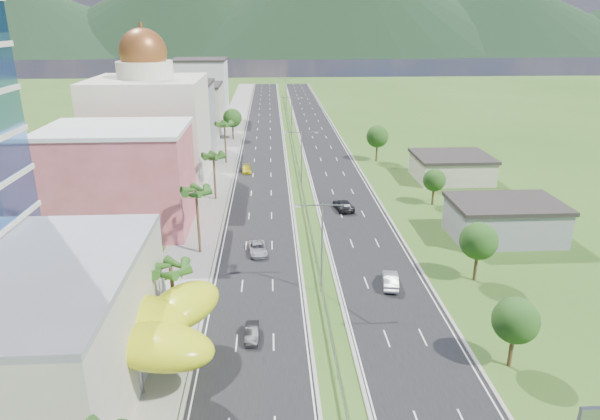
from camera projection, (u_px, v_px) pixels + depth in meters
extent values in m
plane|color=#2D5119|center=(330.00, 340.00, 53.20)|extent=(500.00, 500.00, 0.00)
cube|color=black|center=(263.00, 143.00, 137.35)|extent=(11.00, 260.00, 0.04)
cube|color=black|center=(321.00, 142.00, 138.13)|extent=(11.00, 260.00, 0.04)
cube|color=gray|center=(226.00, 143.00, 136.84)|extent=(7.00, 260.00, 0.12)
cube|color=gray|center=(296.00, 157.00, 120.63)|extent=(0.08, 216.00, 0.28)
cube|color=gray|center=(284.00, 96.00, 216.53)|extent=(0.10, 0.12, 0.70)
cylinder|color=gray|center=(322.00, 249.00, 60.73)|extent=(0.20, 0.20, 11.00)
cube|color=gray|center=(309.00, 205.00, 58.86)|extent=(2.88, 0.12, 0.12)
cube|color=gray|center=(335.00, 205.00, 59.01)|extent=(2.88, 0.12, 0.12)
cube|color=silver|center=(298.00, 206.00, 58.83)|extent=(0.60, 0.25, 0.18)
cube|color=silver|center=(347.00, 206.00, 59.11)|extent=(0.60, 0.25, 0.18)
cylinder|color=gray|center=(301.00, 161.00, 98.31)|extent=(0.20, 0.20, 11.00)
cube|color=gray|center=(293.00, 132.00, 96.44)|extent=(2.88, 0.12, 0.12)
cube|color=gray|center=(309.00, 132.00, 96.59)|extent=(2.88, 0.12, 0.12)
cube|color=silver|center=(286.00, 133.00, 96.40)|extent=(0.60, 0.25, 0.18)
cube|color=silver|center=(316.00, 133.00, 96.69)|extent=(0.60, 0.25, 0.18)
cylinder|color=gray|center=(292.00, 118.00, 140.58)|extent=(0.20, 0.20, 11.00)
cube|color=gray|center=(286.00, 97.00, 138.71)|extent=(2.88, 0.12, 0.12)
cube|color=gray|center=(297.00, 97.00, 138.86)|extent=(2.88, 0.12, 0.12)
cube|color=silver|center=(281.00, 98.00, 138.67)|extent=(0.60, 0.25, 0.18)
cube|color=silver|center=(302.00, 98.00, 138.96)|extent=(0.60, 0.25, 0.18)
cylinder|color=gray|center=(286.00, 95.00, 182.85)|extent=(0.20, 0.20, 11.00)
cube|color=gray|center=(282.00, 79.00, 180.98)|extent=(2.88, 0.12, 0.12)
cube|color=gray|center=(290.00, 79.00, 181.13)|extent=(2.88, 0.12, 0.12)
cube|color=silver|center=(278.00, 79.00, 180.95)|extent=(0.60, 0.25, 0.18)
cube|color=silver|center=(294.00, 79.00, 181.23)|extent=(0.60, 0.25, 0.18)
cylinder|color=gray|center=(75.00, 342.00, 49.39)|extent=(0.50, 0.50, 4.00)
cylinder|color=gray|center=(140.00, 374.00, 45.06)|extent=(0.50, 0.50, 4.00)
cylinder|color=gray|center=(80.00, 399.00, 42.03)|extent=(0.50, 0.50, 4.00)
cylinder|color=gray|center=(174.00, 339.00, 49.86)|extent=(0.50, 0.50, 4.00)
cube|color=#B94F4B|center=(120.00, 181.00, 79.26)|extent=(20.00, 15.00, 15.00)
cube|color=beige|center=(151.00, 133.00, 100.02)|extent=(20.00, 20.00, 20.00)
cylinder|color=beige|center=(145.00, 70.00, 96.12)|extent=(10.00, 10.00, 3.00)
sphere|color=brown|center=(143.00, 52.00, 95.10)|extent=(8.40, 8.40, 8.40)
cube|color=gray|center=(178.00, 120.00, 124.23)|extent=(16.00, 15.00, 16.00)
cube|color=#B2A892|center=(191.00, 111.00, 145.40)|extent=(16.00, 15.00, 13.00)
cube|color=silver|center=(201.00, 90.00, 166.16)|extent=(16.00, 15.00, 18.00)
cube|color=gray|center=(504.00, 222.00, 77.30)|extent=(15.00, 10.00, 5.00)
cube|color=#B2A892|center=(451.00, 168.00, 105.69)|extent=(14.00, 12.00, 4.40)
cylinder|color=#47301C|center=(174.00, 302.00, 53.00)|extent=(0.36, 0.36, 7.50)
cylinder|color=#47301C|center=(198.00, 222.00, 71.53)|extent=(0.36, 0.36, 9.00)
cylinder|color=#47301C|center=(215.00, 178.00, 93.31)|extent=(0.36, 0.36, 8.00)
cylinder|color=#47301C|center=(225.00, 144.00, 116.66)|extent=(0.36, 0.36, 8.80)
cylinder|color=#47301C|center=(233.00, 130.00, 140.80)|extent=(0.40, 0.40, 4.90)
sphere|color=#28531A|center=(232.00, 118.00, 139.73)|extent=(4.90, 4.90, 4.90)
cylinder|color=#47301C|center=(512.00, 346.00, 48.63)|extent=(0.40, 0.40, 4.20)
sphere|color=#28531A|center=(516.00, 321.00, 47.72)|extent=(4.20, 4.20, 4.20)
cylinder|color=#47301C|center=(476.00, 263.00, 64.70)|extent=(0.40, 0.40, 4.55)
sphere|color=#28531A|center=(479.00, 241.00, 63.71)|extent=(4.55, 4.55, 4.55)
cylinder|color=#47301C|center=(433.00, 194.00, 91.28)|extent=(0.40, 0.40, 3.85)
sphere|color=#28531A|center=(434.00, 180.00, 90.44)|extent=(3.85, 3.85, 3.85)
cylinder|color=#47301C|center=(377.00, 150.00, 119.07)|extent=(0.40, 0.40, 4.90)
sphere|color=#28531A|center=(377.00, 136.00, 118.00)|extent=(4.90, 4.90, 4.90)
imported|color=black|center=(252.00, 333.00, 53.28)|extent=(1.40, 3.91, 1.28)
imported|color=#9FA3A7|center=(258.00, 249.00, 72.58)|extent=(2.91, 5.28, 1.40)
imported|color=gold|center=(247.00, 169.00, 110.92)|extent=(2.28, 4.77, 1.34)
imported|color=#AEB0B6|center=(390.00, 280.00, 63.66)|extent=(2.54, 5.19, 1.64)
imported|color=black|center=(343.00, 205.00, 89.17)|extent=(3.41, 5.98, 1.57)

